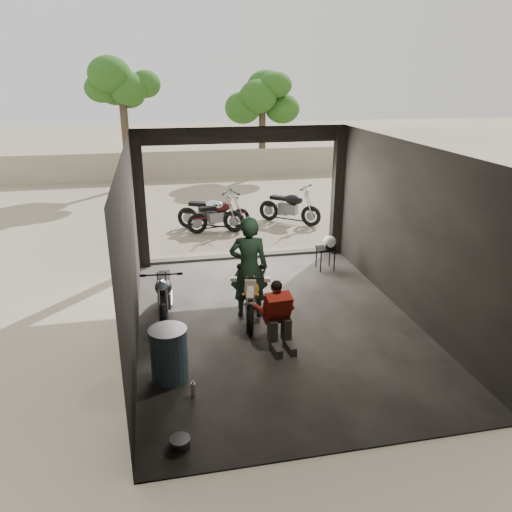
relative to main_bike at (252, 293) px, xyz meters
name	(u,v)px	position (x,y,z in m)	size (l,w,h in m)	color
ground	(276,321)	(0.42, -0.19, -0.53)	(80.00, 80.00, 0.00)	#7A6D56
garage	(270,247)	(0.42, 0.35, 0.75)	(7.00, 7.13, 3.20)	#2D2B28
boundary_wall	(200,164)	(0.42, 13.81, 0.07)	(18.00, 0.30, 1.20)	gray
tree_left	(121,83)	(-2.58, 12.31, 3.46)	(2.20, 2.20, 5.60)	#382B1E
tree_right	(262,93)	(3.22, 13.81, 3.03)	(2.20, 2.20, 5.00)	#382B1E
main_bike	(252,293)	(0.00, 0.00, 0.00)	(0.65, 1.58, 1.05)	#EBE2C7
left_bike	(164,292)	(-1.58, 0.35, 0.03)	(0.67, 1.63, 1.10)	black
outside_bike_a	(210,210)	(-0.08, 5.79, 0.08)	(0.74, 1.79, 1.21)	black
outside_bike_b	(219,212)	(0.16, 5.68, 0.04)	(0.69, 1.67, 1.13)	#421013
outside_bike_c	(290,204)	(2.37, 6.02, 0.08)	(0.73, 1.78, 1.20)	black
rider	(249,268)	(-0.03, 0.14, 0.46)	(0.72, 0.47, 1.96)	#172F20
mechanic	(280,318)	(0.25, -1.12, 0.03)	(0.57, 0.77, 1.11)	red
stool	(326,251)	(2.17, 2.12, -0.06)	(0.39, 0.39, 0.55)	black
helmet	(329,242)	(2.24, 2.07, 0.17)	(0.31, 0.33, 0.30)	white
oil_drum	(169,355)	(-1.58, -1.71, -0.10)	(0.55, 0.55, 0.85)	slate
sign_post	(386,193)	(3.77, 2.52, 1.14)	(0.82, 0.08, 2.46)	black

